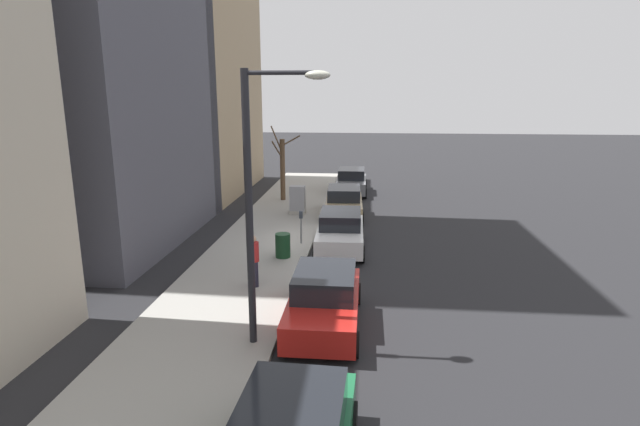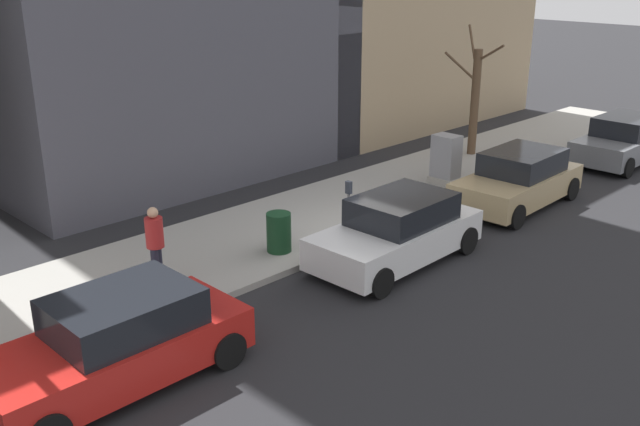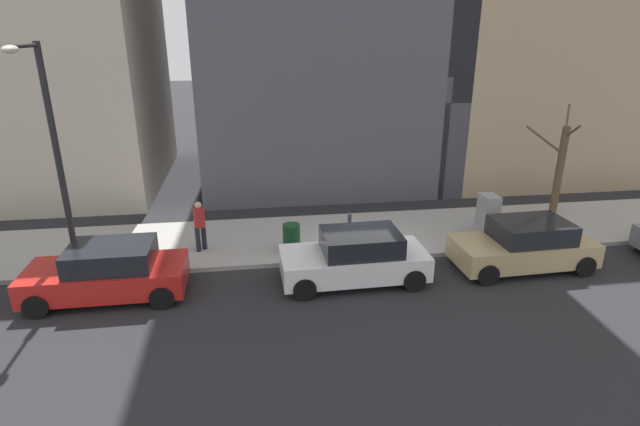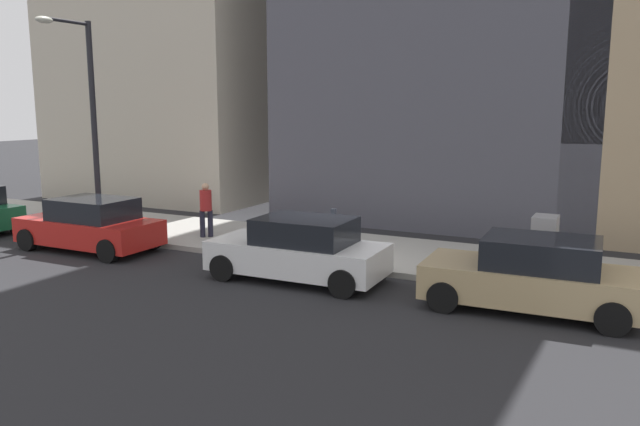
% 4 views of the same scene
% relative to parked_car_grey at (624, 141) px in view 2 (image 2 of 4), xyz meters
% --- Properties ---
extents(ground_plane, '(120.00, 120.00, 0.00)m').
position_rel_parked_car_grey_xyz_m(ground_plane, '(1.22, 11.22, -0.74)').
color(ground_plane, '#232326').
extents(sidewalk, '(4.00, 36.00, 0.15)m').
position_rel_parked_car_grey_xyz_m(sidewalk, '(3.22, 11.22, -0.66)').
color(sidewalk, '#9E9B93').
rests_on(sidewalk, ground).
extents(parked_car_grey, '(1.93, 4.21, 1.52)m').
position_rel_parked_car_grey_xyz_m(parked_car_grey, '(0.00, 0.00, 0.00)').
color(parked_car_grey, slate).
rests_on(parked_car_grey, ground).
extents(parked_car_tan, '(2.04, 4.26, 1.52)m').
position_rel_parked_car_grey_xyz_m(parked_car_tan, '(0.17, 6.31, 0.00)').
color(parked_car_tan, tan).
rests_on(parked_car_tan, ground).
extents(parked_car_white, '(1.99, 4.23, 1.52)m').
position_rel_parked_car_grey_xyz_m(parked_car_white, '(0.07, 11.60, 0.00)').
color(parked_car_white, white).
rests_on(parked_car_white, ground).
extents(parked_car_red, '(1.93, 4.21, 1.52)m').
position_rel_parked_car_grey_xyz_m(parked_car_red, '(0.12, 18.45, 0.00)').
color(parked_car_red, red).
rests_on(parked_car_red, ground).
extents(parking_meter, '(0.14, 0.10, 1.35)m').
position_rel_parked_car_grey_xyz_m(parking_meter, '(1.67, 11.47, 0.24)').
color(parking_meter, slate).
rests_on(parking_meter, sidewalk).
extents(utility_box, '(0.83, 0.61, 1.43)m').
position_rel_parked_car_grey_xyz_m(utility_box, '(2.52, 6.39, 0.11)').
color(utility_box, '#A8A399').
rests_on(utility_box, sidewalk).
extents(bare_tree, '(1.79, 1.86, 4.18)m').
position_rel_parked_car_grey_xyz_m(bare_tree, '(3.82, 3.09, 1.30)').
color(bare_tree, brown).
rests_on(bare_tree, sidewalk).
extents(trash_bin, '(0.56, 0.56, 0.90)m').
position_rel_parked_car_grey_xyz_m(trash_bin, '(2.12, 13.28, -0.14)').
color(trash_bin, '#14381E').
rests_on(trash_bin, sidewalk).
extents(pedestrian_near_meter, '(0.36, 0.36, 1.66)m').
position_rel_parked_car_grey_xyz_m(pedestrian_near_meter, '(2.56, 16.18, 0.35)').
color(pedestrian_near_meter, '#1E1E2D').
rests_on(pedestrian_near_meter, sidewalk).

